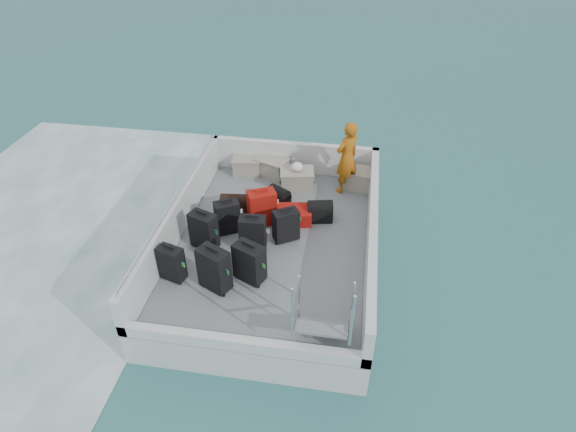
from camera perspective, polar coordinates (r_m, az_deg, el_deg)
name	(u,v)px	position (r m, az deg, el deg)	size (l,w,h in m)	color
ground	(274,266)	(9.09, -1.71, -5.89)	(160.00, 160.00, 0.00)	#185455
wake_foam	(39,240)	(10.88, -27.45, -2.54)	(10.00, 10.00, 0.00)	white
ferry_hull	(273,253)	(8.89, -1.75, -4.46)	(3.60, 5.00, 0.60)	silver
deck	(273,240)	(8.69, -1.78, -2.91)	(3.30, 4.70, 0.02)	gray
deck_fittings	(289,237)	(8.16, 0.15, -2.49)	(3.60, 5.00, 0.90)	silver
suitcase_0	(172,264)	(7.95, -13.62, -5.53)	(0.40, 0.23, 0.62)	black
suitcase_1	(204,231)	(8.45, -9.96, -1.75)	(0.46, 0.27, 0.69)	black
suitcase_2	(227,217)	(8.76, -7.19, -0.14)	(0.44, 0.26, 0.63)	black
suitcase_3	(214,269)	(7.63, -8.74, -6.28)	(0.49, 0.29, 0.75)	black
suitcase_4	(253,234)	(8.31, -4.19, -2.12)	(0.45, 0.26, 0.66)	black
suitcase_5	(262,208)	(8.88, -3.09, 0.95)	(0.50, 0.30, 0.69)	#A30F0C
suitcase_6	(249,263)	(7.73, -4.60, -5.55)	(0.49, 0.29, 0.67)	black
suitcase_7	(286,226)	(8.50, -0.24, -1.16)	(0.44, 0.25, 0.62)	black
suitcase_8	(293,215)	(9.05, 0.56, 0.12)	(0.46, 0.69, 0.27)	#A30F0C
duffel_0	(235,206)	(9.30, -6.24, 1.17)	(0.55, 0.30, 0.32)	black
duffel_1	(279,199)	(9.45, -1.10, 2.06)	(0.41, 0.30, 0.32)	black
duffel_2	(320,213)	(9.09, 3.81, 0.41)	(0.46, 0.30, 0.32)	black
crate_0	(247,166)	(10.53, -4.88, 5.92)	(0.58, 0.40, 0.35)	gray
crate_1	(272,168)	(10.42, -1.89, 5.76)	(0.62, 0.43, 0.37)	gray
crate_2	(297,180)	(9.97, 1.06, 4.30)	(0.65, 0.45, 0.39)	gray
crate_3	(358,179)	(10.10, 8.32, 4.33)	(0.64, 0.44, 0.39)	gray
yellow_bag	(353,177)	(10.31, 7.67, 4.57)	(0.28, 0.26, 0.22)	#FAF41B
white_bag	(297,168)	(9.82, 1.08, 5.71)	(0.24, 0.24, 0.18)	white
passenger	(347,158)	(9.68, 6.99, 6.84)	(0.56, 0.36, 1.52)	orange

